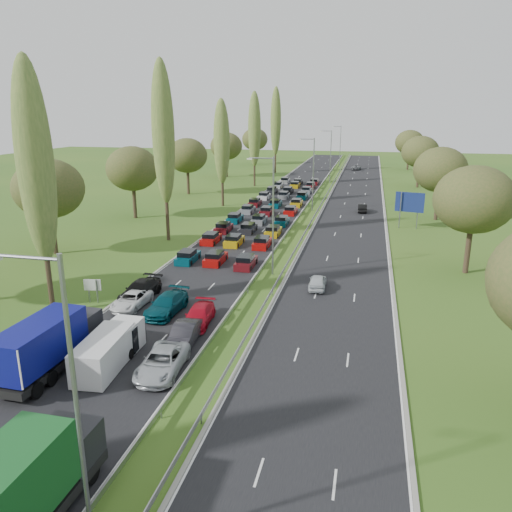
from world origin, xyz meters
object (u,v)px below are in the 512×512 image
Objects in this scene: near_car_2 at (132,300)px; white_van_front at (106,352)px; white_van_rear at (117,343)px; near_car_3 at (140,290)px; info_sign at (93,287)px; blue_lorry at (50,343)px; direction_sign at (410,204)px.

near_car_2 is 0.84× the size of white_van_front.
near_car_3 is at bearing 107.05° from white_van_rear.
white_van_front reaches higher than info_sign.
near_car_3 is at bearing 92.47° from blue_lorry.
direction_sign is (21.76, 46.44, 2.42)m from white_van_front.
direction_sign reaches higher than white_van_rear.
near_car_2 is 0.90× the size of direction_sign.
info_sign is (-7.04, 10.46, 0.22)m from white_van_front.
white_van_front reaches higher than near_car_3.
white_van_rear is at bearing -67.80° from near_car_2.
info_sign is (-3.86, 0.43, 0.70)m from near_car_2.
near_car_2 is at bearing -6.36° from info_sign.
white_van_front reaches higher than near_car_2.
white_van_front is (3.38, -12.13, 0.34)m from near_car_3.
white_van_rear reaches higher than near_car_3.
blue_lorry is 53.71m from direction_sign.
near_car_3 is 0.62× the size of blue_lorry.
white_van_rear reaches higher than info_sign.
info_sign is at bearing -128.68° from direction_sign.
near_car_2 is at bearing -81.06° from near_car_3.
direction_sign is at bearing 64.16° from blue_lorry.
blue_lorry reaches higher than info_sign.
white_van_front is (3.25, 1.06, -0.79)m from blue_lorry.
white_van_rear is at bearing -51.90° from info_sign.
white_van_rear is 2.51× the size of info_sign.
info_sign is at bearing 119.20° from white_van_front.
near_car_3 is at bearing 97.36° from near_car_2.
near_car_3 is 12.59m from white_van_front.
info_sign is 46.14m from direction_sign.
near_car_3 is 42.62m from direction_sign.
direction_sign is (25.14, 34.31, 2.76)m from near_car_3.
white_van_front is (3.18, -10.03, 0.48)m from near_car_2.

